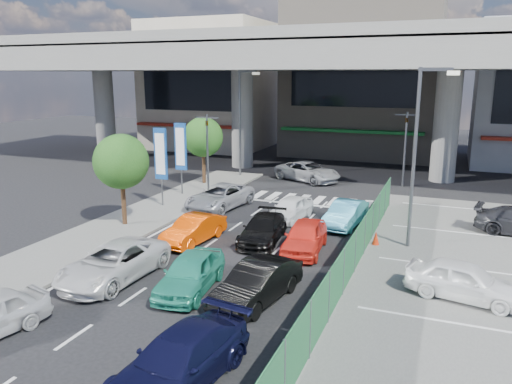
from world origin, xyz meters
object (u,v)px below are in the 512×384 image
at_px(street_lamp_right, 419,144).
at_px(kei_truck_front_right, 346,214).
at_px(street_lamp_left, 242,114).
at_px(taxi_teal_mid, 190,273).
at_px(minivan_navy_back, 179,360).
at_px(hatch_black_mid_right, 257,283).
at_px(parked_sedan_white, 464,280).
at_px(tree_near, 121,162).
at_px(signboard_near, 161,156).
at_px(crossing_wagon_silver, 308,171).
at_px(tree_far, 203,137).
at_px(taxi_orange_left, 194,229).
at_px(taxi_orange_right, 305,237).
at_px(traffic_light_left, 207,134).
at_px(sedan_black_mid, 263,229).
at_px(traffic_light_right, 406,131).
at_px(sedan_white_front_mid, 290,208).
at_px(signboard_far, 181,149).
at_px(wagon_silver_front_left, 220,197).
at_px(traffic_cone, 376,238).

relative_size(street_lamp_right, kei_truck_front_right, 2.02).
distance_m(street_lamp_left, taxi_teal_mid, 21.18).
relative_size(minivan_navy_back, hatch_black_mid_right, 1.11).
bearing_deg(minivan_navy_back, parked_sedan_white, 58.33).
xyz_separation_m(kei_truck_front_right, parked_sedan_white, (5.61, -7.18, 0.08)).
bearing_deg(minivan_navy_back, kei_truck_front_right, 94.59).
height_order(tree_near, parked_sedan_white, tree_near).
distance_m(signboard_near, crossing_wagon_silver, 12.20).
height_order(signboard_near, kei_truck_front_right, signboard_near).
bearing_deg(tree_far, minivan_navy_back, -64.16).
relative_size(taxi_orange_left, taxi_orange_right, 0.95).
xyz_separation_m(traffic_light_left, sedan_black_mid, (6.76, -7.71, -3.33)).
bearing_deg(signboard_near, minivan_navy_back, -56.74).
distance_m(traffic_light_right, taxi_orange_right, 15.84).
distance_m(traffic_light_right, sedan_white_front_mid, 12.22).
xyz_separation_m(street_lamp_right, signboard_far, (-14.77, 4.99, -1.71)).
bearing_deg(tree_near, parked_sedan_white, -10.38).
bearing_deg(taxi_teal_mid, wagon_silver_front_left, 103.18).
bearing_deg(wagon_silver_front_left, street_lamp_left, 112.88).
bearing_deg(kei_truck_front_right, sedan_white_front_mid, -175.18).
xyz_separation_m(tree_far, sedan_white_front_mid, (8.45, -6.22, -2.76)).
bearing_deg(sedan_black_mid, sedan_white_front_mid, 82.35).
height_order(street_lamp_left, tree_far, street_lamp_left).
bearing_deg(signboard_far, sedan_black_mid, -39.39).
distance_m(taxi_orange_right, wagon_silver_front_left, 8.54).
bearing_deg(kei_truck_front_right, parked_sedan_white, -45.59).
xyz_separation_m(minivan_navy_back, taxi_orange_left, (-4.97, 9.91, -0.05)).
xyz_separation_m(street_lamp_left, sedan_white_front_mid, (6.97, -9.72, -4.14)).
xyz_separation_m(tree_near, minivan_navy_back, (9.54, -10.86, -2.71)).
bearing_deg(signboard_far, traffic_cone, -21.95).
distance_m(sedan_black_mid, kei_truck_front_right, 5.00).
height_order(tree_near, minivan_navy_back, tree_near).
height_order(signboard_near, sedan_white_front_mid, signboard_near).
xyz_separation_m(wagon_silver_front_left, parked_sedan_white, (13.23, -8.02, 0.04)).
distance_m(signboard_far, tree_near, 7.03).
xyz_separation_m(taxi_orange_right, kei_truck_front_right, (0.92, 4.45, -0.03)).
height_order(signboard_far, crossing_wagon_silver, signboard_far).
bearing_deg(signboard_near, taxi_orange_left, -46.00).
height_order(taxi_orange_left, taxi_orange_right, taxi_orange_right).
height_order(signboard_near, taxi_orange_left, signboard_near).
height_order(tree_near, crossing_wagon_silver, tree_near).
height_order(signboard_far, taxi_orange_left, signboard_far).
bearing_deg(parked_sedan_white, minivan_navy_back, 151.30).
bearing_deg(hatch_black_mid_right, crossing_wagon_silver, 110.85).
bearing_deg(crossing_wagon_silver, taxi_orange_left, -160.02).
bearing_deg(street_lamp_left, traffic_light_left, -88.80).
bearing_deg(traffic_light_left, taxi_orange_right, -42.64).
bearing_deg(tree_near, hatch_black_mid_right, -30.75).
bearing_deg(traffic_cone, crossing_wagon_silver, 118.30).
bearing_deg(tree_far, tree_near, -85.64).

